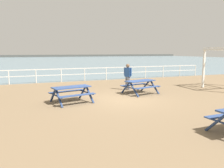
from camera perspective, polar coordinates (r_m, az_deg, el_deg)
ground_plane at (r=11.68m, az=2.51°, el=-4.31°), size 30.00×24.00×0.20m
sea_band at (r=63.40m, az=-17.02°, el=5.71°), size 142.00×90.00×0.01m
distant_shoreline at (r=106.32m, az=-18.74°, el=6.52°), size 142.00×6.00×1.80m
seaward_railing at (r=18.83m, az=-6.96°, el=3.05°), size 23.07×0.07×1.08m
picnic_table_near_left at (r=10.97m, az=-10.20°, el=-1.61°), size 2.09×1.87×0.80m
picnic_table_near_right at (r=13.16m, az=7.15°, el=0.09°), size 2.10×1.88×0.80m
visitor at (r=14.28m, az=4.01°, el=2.25°), size 0.39×0.43×1.66m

